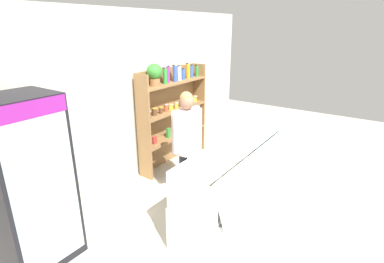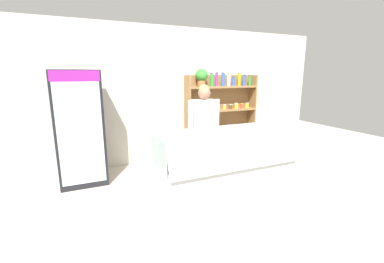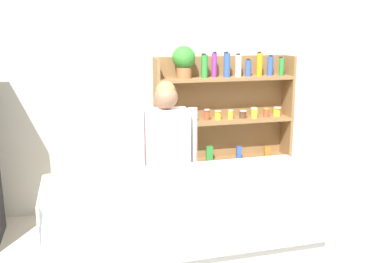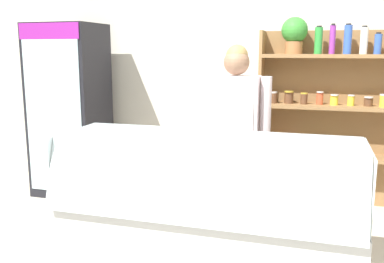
% 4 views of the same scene
% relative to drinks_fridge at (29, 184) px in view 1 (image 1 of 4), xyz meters
% --- Properties ---
extents(ground_plane, '(12.00, 12.00, 0.00)m').
position_rel_drinks_fridge_xyz_m(ground_plane, '(1.95, -1.39, -0.92)').
color(ground_plane, beige).
extents(back_wall, '(6.80, 0.10, 2.70)m').
position_rel_drinks_fridge_xyz_m(back_wall, '(1.95, 0.60, 0.43)').
color(back_wall, beige).
rests_on(back_wall, ground).
extents(drinks_fridge, '(0.72, 0.63, 1.84)m').
position_rel_drinks_fridge_xyz_m(drinks_fridge, '(0.00, 0.00, 0.00)').
color(drinks_fridge, black).
rests_on(drinks_fridge, ground).
extents(shelving_unit, '(1.63, 0.29, 1.89)m').
position_rel_drinks_fridge_xyz_m(shelving_unit, '(2.78, 0.37, 0.14)').
color(shelving_unit, olive).
rests_on(shelving_unit, ground).
extents(deli_display_case, '(2.03, 0.73, 1.01)m').
position_rel_drinks_fridge_xyz_m(deli_display_case, '(1.89, -1.39, -0.61)').
color(deli_display_case, silver).
rests_on(deli_display_case, ground).
extents(shop_clerk, '(0.58, 0.25, 1.61)m').
position_rel_drinks_fridge_xyz_m(shop_clerk, '(1.94, -0.59, 0.03)').
color(shop_clerk, '#2D2D38').
rests_on(shop_clerk, ground).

